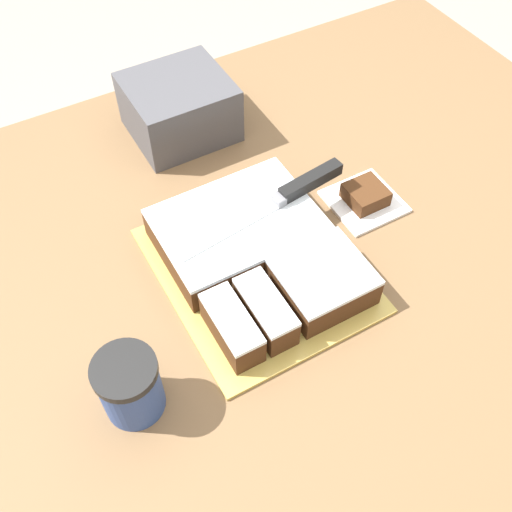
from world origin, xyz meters
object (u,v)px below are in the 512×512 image
(cake, at_px, (257,254))
(storage_box, at_px, (179,108))
(coffee_cup, at_px, (130,386))
(knife, at_px, (296,190))
(brownie, at_px, (366,194))
(cake_board, at_px, (256,268))

(cake, bearing_deg, storage_box, 84.20)
(coffee_cup, xyz_separation_m, storage_box, (0.30, 0.48, 0.00))
(knife, xyz_separation_m, storage_box, (-0.07, 0.30, -0.02))
(brownie, relative_size, storage_box, 0.35)
(knife, xyz_separation_m, brownie, (0.13, -0.03, -0.05))
(knife, bearing_deg, cake_board, 22.22)
(knife, relative_size, brownie, 4.90)
(coffee_cup, relative_size, brownie, 1.62)
(coffee_cup, height_order, storage_box, storage_box)
(storage_box, bearing_deg, brownie, -59.29)
(coffee_cup, xyz_separation_m, brownie, (0.49, 0.15, -0.03))
(cake, relative_size, storage_box, 1.66)
(cake_board, xyz_separation_m, brownie, (0.24, 0.03, 0.02))
(cake, distance_m, coffee_cup, 0.29)
(cake, height_order, knife, knife)
(cake_board, distance_m, storage_box, 0.37)
(knife, height_order, storage_box, storage_box)
(cake, relative_size, coffee_cup, 2.93)
(cake_board, relative_size, brownie, 5.41)
(knife, height_order, coffee_cup, coffee_cup)
(cake, xyz_separation_m, coffee_cup, (-0.26, -0.12, 0.02))
(coffee_cup, height_order, brownie, coffee_cup)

